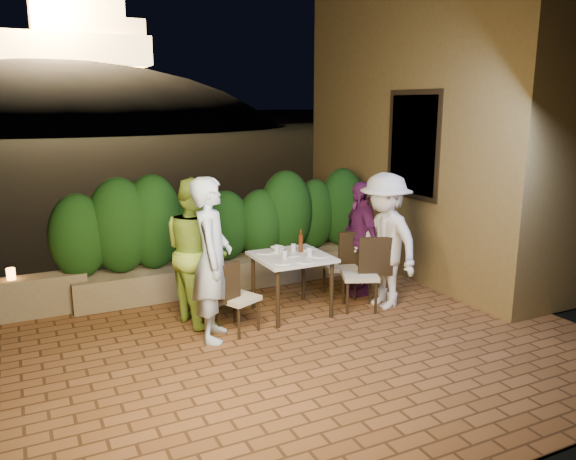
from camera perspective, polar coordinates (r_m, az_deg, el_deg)
ground at (r=6.13m, az=-0.47°, el=-12.39°), size 400.00×400.00×0.00m
terrace_floor at (r=6.57m, az=-2.39°, el=-11.15°), size 7.00×6.00×0.15m
building_wall at (r=9.22m, az=14.80°, el=11.83°), size 1.60×5.00×5.00m
window_pane at (r=8.36m, az=12.75°, el=8.44°), size 0.08×1.00×1.40m
window_frame at (r=8.35m, az=12.69°, el=8.44°), size 0.06×1.15×1.55m
planter at (r=8.11m, az=-6.26°, el=-4.42°), size 4.20×0.55×0.40m
hedge at (r=7.92m, az=-6.39°, el=0.77°), size 4.00×0.70×1.10m
hill at (r=65.48m, az=-22.23°, el=6.06°), size 52.00×40.00×22.00m
fortress at (r=65.63m, az=-23.35°, el=18.71°), size 26.00×8.00×8.00m
dining_table at (r=7.04m, az=0.36°, el=-5.53°), size 0.89×0.89×0.75m
plate_nw at (r=6.61m, az=-0.55°, el=-3.31°), size 0.23×0.23×0.01m
plate_sw at (r=7.06m, az=-2.34°, el=-2.26°), size 0.24×0.24×0.01m
plate_ne at (r=6.91m, az=3.19°, el=-2.60°), size 0.23×0.23×0.01m
plate_se at (r=7.25m, az=1.79°, el=-1.85°), size 0.24×0.24×0.01m
plate_centre at (r=6.94m, az=0.24°, el=-2.52°), size 0.22×0.22×0.01m
plate_front at (r=6.67m, az=1.77°, el=-3.15°), size 0.24×0.24×0.01m
glass_nw at (r=6.75m, az=-0.35°, el=-2.53°), size 0.06×0.06×0.11m
glass_sw at (r=7.04m, az=-1.18°, el=-1.93°), size 0.06×0.06×0.10m
glass_ne at (r=6.89m, az=2.20°, el=-2.23°), size 0.06×0.06×0.11m
glass_se at (r=7.07m, az=0.54°, el=-1.83°), size 0.06×0.06×0.11m
beer_bottle at (r=7.05m, az=1.30°, el=-1.10°), size 0.06×0.06×0.29m
bowl at (r=7.16m, az=-1.02°, el=-1.90°), size 0.18×0.18×0.04m
chair_left_front at (r=6.49m, az=-5.08°, el=-6.75°), size 0.52×0.52×0.85m
chair_left_back at (r=6.91m, az=-6.88°, el=-5.50°), size 0.52×0.52×0.86m
chair_right_front at (r=7.19m, az=7.30°, el=-4.42°), size 0.58×0.58×0.94m
chair_right_back at (r=7.65m, az=5.29°, el=-3.51°), size 0.51×0.51×0.90m
diner_blue at (r=6.20m, az=-7.73°, el=-3.00°), size 0.67×0.79×1.83m
diner_green at (r=6.74m, az=-9.32°, el=-2.11°), size 0.81×0.96×1.75m
diner_white at (r=7.25m, az=9.76°, el=-1.11°), size 0.75×1.18×1.74m
diner_purple at (r=7.72m, az=7.35°, el=-0.84°), size 0.52×0.97×1.57m
parapet_lamp at (r=7.58m, az=-26.32°, el=-4.02°), size 0.10×0.10×0.14m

